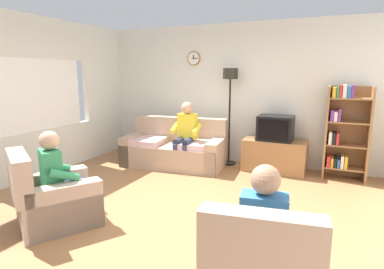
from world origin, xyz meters
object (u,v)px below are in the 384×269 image
tv_stand (274,155)px  armchair_near_window (54,200)px  tv (276,128)px  floor_lamp (230,90)px  bookshelf (344,131)px  person_in_left_armchair (60,173)px  couch (174,149)px  person_in_right_armchair (264,227)px  person_on_couch (186,132)px

tv_stand → armchair_near_window: bearing=-121.9°
tv → floor_lamp: (-0.90, 0.12, 0.65)m
bookshelf → person_in_left_armchair: size_ratio=1.41×
person_in_left_armchair → couch: bearing=87.7°
tv → armchair_near_window: bearing=-122.1°
armchair_near_window → person_in_right_armchair: (2.50, -0.25, 0.32)m
bookshelf → armchair_near_window: bookshelf is taller
tv_stand → person_in_left_armchair: size_ratio=0.98×
tv → floor_lamp: 1.12m
tv_stand → person_in_right_armchair: person_in_right_armchair is taller
person_in_left_armchair → person_in_right_armchair: bearing=-7.6°
bookshelf → person_on_couch: bookshelf is taller
bookshelf → armchair_near_window: (-3.08, -3.25, -0.53)m
armchair_near_window → tv: bearing=57.9°
tv → person_in_left_armchair: size_ratio=0.54×
person_in_right_armchair → person_on_couch: bearing=125.3°
armchair_near_window → bookshelf: bearing=46.5°
couch → armchair_near_window: bearing=-93.2°
tv_stand → armchair_near_window: (-1.98, -3.18, -0.00)m
armchair_near_window → person_in_right_armchair: person_in_right_armchair is taller
person_in_right_armchair → tv_stand: bearing=98.6°
tv_stand → person_on_couch: 1.67m
tv_stand → person_in_left_armchair: (-1.93, -3.10, 0.31)m
tv → armchair_near_window: (-1.98, -3.16, -0.51)m
tv_stand → person_in_left_armchair: bearing=-121.9°
person_on_couch → person_in_left_armchair: person_on_couch is taller
couch → bookshelf: bookshelf is taller
tv → bookshelf: (1.10, 0.09, 0.02)m
couch → person_in_left_armchair: person_in_left_armchair is taller
tv_stand → tv: (-0.00, -0.02, 0.51)m
tv_stand → person_in_right_armchair: (0.52, -3.43, 0.31)m
bookshelf → person_in_left_armchair: bookshelf is taller
tv → person_in_left_armchair: (-1.93, -3.08, -0.20)m
armchair_near_window → floor_lamp: bearing=71.8°
floor_lamp → person_on_couch: bearing=-135.2°
bookshelf → person_in_left_armchair: bearing=-133.7°
person_on_couch → person_in_left_armchair: 2.61m
tv_stand → person_on_couch: (-1.53, -0.53, 0.41)m
tv → person_in_right_armchair: size_ratio=0.54×
armchair_near_window → person_in_left_armchair: person_in_left_armchair is taller
tv_stand → armchair_near_window: armchair_near_window is taller
floor_lamp → person_in_left_armchair: (-1.03, -3.20, -0.85)m
tv_stand → floor_lamp: size_ratio=0.59×
armchair_near_window → person_in_left_armchair: (0.05, 0.08, 0.32)m
couch → floor_lamp: floor_lamp is taller
couch → armchair_near_window: size_ratio=1.69×
bookshelf → floor_lamp: floor_lamp is taller
armchair_near_window → person_in_left_armchair: 0.33m
person_in_left_armchair → person_on_couch: bearing=81.2°
armchair_near_window → person_on_couch: 2.72m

